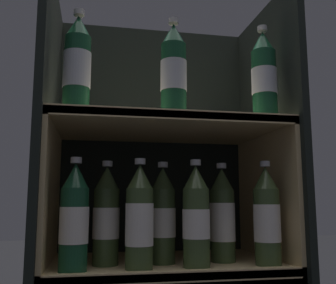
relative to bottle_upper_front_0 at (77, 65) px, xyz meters
The scene contains 15 objects.
fridge_back_wall 0.47m from the bottle_upper_front_0, 54.90° to the left, with size 0.66×0.02×0.95m, color black.
fridge_side_left 0.26m from the bottle_upper_front_0, 119.80° to the left, with size 0.02×0.44×0.95m, color black.
fridge_side_right 0.62m from the bottle_upper_front_0, 13.60° to the left, with size 0.02×0.44×0.95m, color black.
shelf_lower 0.59m from the bottle_upper_front_0, 27.36° to the left, with size 0.62×0.40×0.20m.
shelf_upper 0.39m from the bottle_upper_front_0, 28.06° to the left, with size 0.62×0.40×0.57m.
bottle_upper_front_0 is the anchor object (origin of this frame).
bottle_upper_front_1 0.24m from the bottle_upper_front_0, ahead, with size 0.07×0.07×0.26m.
bottle_upper_front_2 0.49m from the bottle_upper_front_0, ahead, with size 0.07×0.07×0.26m.
bottle_lower_front_0 0.37m from the bottle_upper_front_0, ahead, with size 0.07×0.07×0.26m.
bottle_lower_front_1 0.41m from the bottle_upper_front_0, ahead, with size 0.07×0.07×0.26m.
bottle_lower_front_2 0.48m from the bottle_upper_front_0, ahead, with size 0.07×0.07×0.26m.
bottle_lower_front_3 0.61m from the bottle_upper_front_0, ahead, with size 0.07×0.07×0.26m.
bottle_lower_back_0 0.39m from the bottle_upper_front_0, 42.63° to the left, with size 0.07×0.07×0.26m.
bottle_lower_back_1 0.44m from the bottle_upper_front_0, 18.31° to the left, with size 0.07×0.07×0.26m.
bottle_lower_back_2 0.55m from the bottle_upper_front_0, 10.92° to the left, with size 0.07×0.07×0.26m.
Camera 1 is at (-0.20, -0.89, 0.36)m, focal length 42.00 mm.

